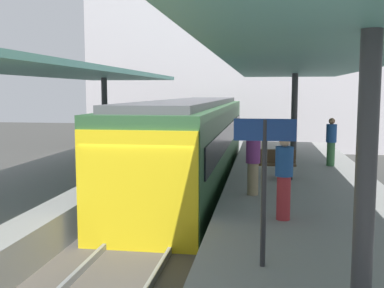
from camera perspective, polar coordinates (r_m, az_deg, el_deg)
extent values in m
plane|color=#383835|center=(11.28, -5.21, -12.14)|extent=(80.00, 80.00, 0.00)
cube|color=gray|center=(12.58, -22.46, -8.27)|extent=(4.40, 28.00, 1.00)
cube|color=gray|center=(10.88, 14.91, -10.27)|extent=(4.40, 28.00, 1.00)
cube|color=#4C4742|center=(11.25, -5.21, -11.65)|extent=(3.20, 28.00, 0.20)
cube|color=slate|center=(11.38, -8.80, -10.58)|extent=(0.08, 28.00, 0.14)
cube|color=slate|center=(11.05, -1.53, -11.04)|extent=(0.08, 28.00, 0.14)
cube|color=#2D5633|center=(17.48, 0.14, 0.10)|extent=(2.70, 15.81, 2.90)
cube|color=yellow|center=(9.83, -6.89, -5.88)|extent=(2.65, 0.08, 2.60)
cube|color=black|center=(17.70, -4.25, 1.30)|extent=(0.04, 14.54, 0.76)
cube|color=black|center=(17.29, 4.63, 1.17)|extent=(0.04, 14.54, 0.76)
cube|color=#515156|center=(17.38, 0.14, 5.18)|extent=(2.16, 15.02, 0.20)
cylinder|color=#333335|center=(19.20, -10.76, 3.35)|extent=(0.24, 0.24, 3.17)
cube|color=slate|center=(13.42, -20.04, 8.87)|extent=(4.18, 21.00, 0.16)
cylinder|color=#333335|center=(5.67, 20.75, -3.58)|extent=(0.24, 0.24, 3.30)
cylinder|color=#333335|center=(18.13, 12.55, 3.34)|extent=(0.24, 0.24, 3.30)
cube|color=slate|center=(11.85, 14.74, 10.05)|extent=(4.18, 21.00, 0.16)
cube|color=black|center=(14.05, 7.66, -3.39)|extent=(0.08, 0.32, 0.40)
cube|color=black|center=(14.08, 12.15, -3.46)|extent=(0.08, 0.32, 0.40)
cube|color=#4C3823|center=(14.02, 9.92, -2.50)|extent=(1.40, 0.40, 0.06)
cube|color=#4C3823|center=(14.16, 9.93, -1.47)|extent=(1.40, 0.06, 0.40)
cylinder|color=#262628|center=(6.88, 8.89, -6.15)|extent=(0.08, 0.08, 2.20)
cube|color=navy|center=(6.74, 9.03, 1.75)|extent=(0.90, 0.06, 0.32)
cylinder|color=#386B3D|center=(16.91, 16.83, -1.20)|extent=(0.28, 0.28, 0.83)
cylinder|color=navy|center=(16.83, 16.91, 1.28)|extent=(0.36, 0.36, 0.64)
sphere|color=#936B4C|center=(16.80, 16.96, 2.73)|extent=(0.22, 0.22, 0.22)
cylinder|color=maroon|center=(9.60, 11.27, -6.56)|extent=(0.28, 0.28, 0.90)
cylinder|color=navy|center=(9.46, 11.38, -2.13)|extent=(0.36, 0.36, 0.60)
sphere|color=tan|center=(9.40, 11.43, 0.34)|extent=(0.22, 0.22, 0.22)
cylinder|color=#998460|center=(11.75, 7.55, -4.30)|extent=(0.28, 0.28, 0.82)
cylinder|color=#7A337A|center=(11.64, 7.60, -0.83)|extent=(0.36, 0.36, 0.62)
sphere|color=#936B4C|center=(11.59, 7.63, 1.22)|extent=(0.22, 0.22, 0.22)
cube|color=#B7B2B7|center=(30.48, 5.27, 10.05)|extent=(18.00, 6.00, 11.00)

